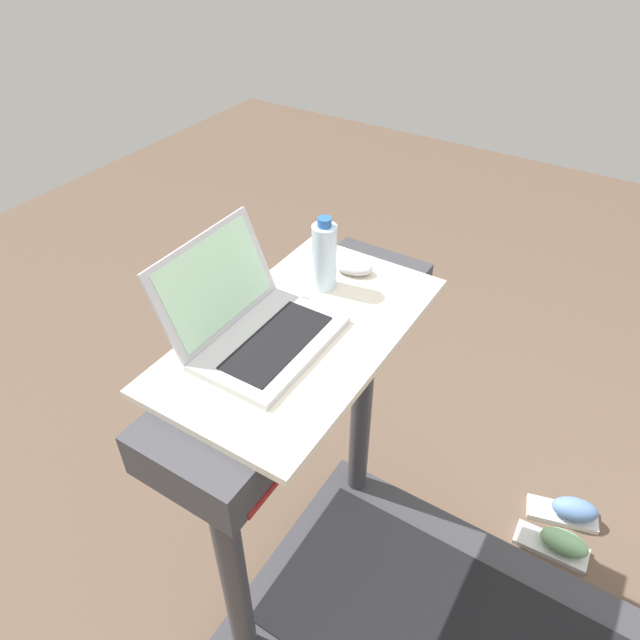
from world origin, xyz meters
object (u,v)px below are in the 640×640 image
object	(u,v)px
water_bottle	(324,256)
sneaker_right	(571,511)
computer_mouse	(354,267)
sneaker_left	(560,544)
laptop	(253,323)

from	to	relation	value
water_bottle	sneaker_right	distance (m)	1.51
sneaker_right	water_bottle	bearing A→B (deg)	125.25
computer_mouse	sneaker_right	distance (m)	1.40
computer_mouse	sneaker_left	distance (m)	1.36
sneaker_left	water_bottle	bearing A→B (deg)	116.55
computer_mouse	sneaker_left	world-z (taller)	computer_mouse
laptop	computer_mouse	bearing A→B (deg)	-8.57
laptop	computer_mouse	size ratio (longest dim) A/B	3.37
water_bottle	sneaker_left	distance (m)	1.46
laptop	sneaker_left	distance (m)	1.53
computer_mouse	sneaker_right	size ratio (longest dim) A/B	0.36
sneaker_left	computer_mouse	bearing A→B (deg)	111.63
laptop	water_bottle	xyz separation A→B (m)	(0.26, -0.03, 0.04)
water_bottle	sneaker_right	size ratio (longest dim) A/B	0.71
computer_mouse	water_bottle	bearing A→B (deg)	143.81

